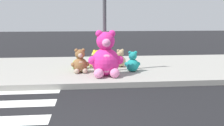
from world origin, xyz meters
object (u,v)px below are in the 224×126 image
Objects in this scene: plush_yellow at (95,60)px; plush_brown at (80,63)px; sign_pole at (105,15)px; plush_tan at (120,60)px; plush_pink_large at (106,58)px; plush_teal at (133,63)px; plush_lime at (79,62)px.

plush_brown is (-0.48, -0.82, 0.06)m from plush_yellow.
sign_pole is at bearing 7.00° from plush_brown.
plush_tan is at bearing 50.50° from sign_pole.
sign_pole is 5.63× the size of plush_yellow.
plush_pink_large is 1.03m from plush_teal.
plush_yellow is (-0.26, 1.31, -0.29)m from plush_pink_large.
plush_teal is 1.38m from plush_yellow.
sign_pole reaches higher than plush_teal.
plush_pink_large is 1.42m from plush_tan.
plush_brown is 1.23× the size of plush_lime.
plush_pink_large is 1.34m from plush_lime.
plush_teal is 0.81m from plush_tan.
plush_tan is 1.02× the size of plush_lime.
plush_tan is (0.83, -0.05, 0.01)m from plush_yellow.
plush_brown is (-0.75, -0.09, -1.41)m from sign_pole.
plush_pink_large is 2.15× the size of plush_tan.
plush_lime reaches higher than plush_yellow.
plush_brown reaches higher than plush_tan.
plush_pink_large is 1.78× the size of plush_brown.
plush_brown is at bearing -179.74° from plush_teal.
plush_teal is at bearing -18.41° from plush_lime.
plush_teal reaches higher than plush_lime.
plush_pink_large is at bearing -91.23° from sign_pole.
plush_teal is at bearing 30.38° from plush_pink_large.
sign_pole is 2.48× the size of plush_pink_large.
plush_lime is (-1.35, -0.22, -0.00)m from plush_tan.
plush_yellow is 0.95m from plush_brown.
plush_tan is (0.57, 1.27, -0.28)m from plush_pink_large.
plush_brown is at bearing -173.00° from sign_pole.
sign_pole reaches higher than plush_pink_large.
sign_pole reaches higher than plush_lime.
plush_brown is 0.56m from plush_lime.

